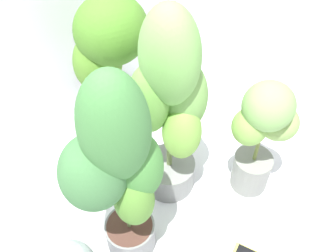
% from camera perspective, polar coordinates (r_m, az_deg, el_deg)
% --- Properties ---
extents(ground_plane, '(8.00, 8.00, 0.00)m').
position_cam_1_polar(ground_plane, '(2.01, 2.04, -10.60)').
color(ground_plane, silver).
rests_on(ground_plane, ground).
extents(potted_plant_front_right, '(0.37, 0.28, 0.68)m').
position_cam_1_polar(potted_plant_front_right, '(1.79, 13.56, -0.84)').
color(potted_plant_front_right, gray).
rests_on(potted_plant_front_right, ground).
extents(potted_plant_front_left, '(0.42, 0.35, 1.03)m').
position_cam_1_polar(potted_plant_front_left, '(1.39, -7.38, -6.27)').
color(potted_plant_front_left, slate).
rests_on(potted_plant_front_left, ground).
extents(potted_plant_back_center, '(0.44, 0.38, 0.86)m').
position_cam_1_polar(potted_plant_back_center, '(1.92, -8.41, 9.71)').
color(potted_plant_back_center, black).
rests_on(potted_plant_back_center, ground).
extents(potted_plant_center, '(0.38, 0.35, 1.04)m').
position_cam_1_polar(potted_plant_center, '(1.61, 0.48, 3.27)').
color(potted_plant_center, slate).
rests_on(potted_plant_center, ground).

